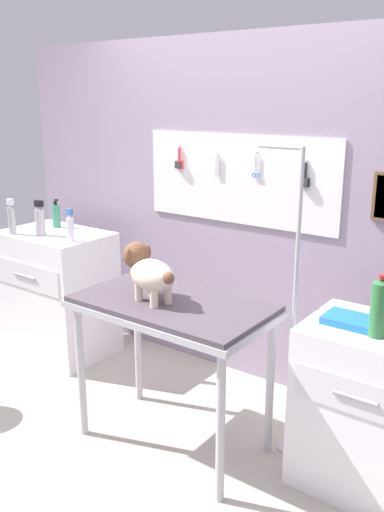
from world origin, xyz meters
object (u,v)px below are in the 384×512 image
grooming_table (172,317)px  spray_bottle_short (56,216)px  grooming_arm (292,319)px  counter_left (58,292)px  cabinet_right (372,409)px  soda_bottle (379,308)px  dog (148,271)px

grooming_table → spray_bottle_short: (-1.58, 0.57, 0.26)m
grooming_table → spray_bottle_short: bearing=160.1°
grooming_arm → counter_left: bearing=176.6°
counter_left → cabinet_right: size_ratio=1.10×
grooming_arm → spray_bottle_short: size_ratio=7.62×
grooming_arm → cabinet_right: (0.46, -0.02, -0.36)m
grooming_table → cabinet_right: size_ratio=1.26×
cabinet_right → spray_bottle_short: size_ratio=3.87×
spray_bottle_short → soda_bottle: bearing=-7.8°
dog → grooming_table: bearing=25.8°
grooming_table → counter_left: counter_left is taller
grooming_table → dog: (-0.12, -0.06, 0.25)m
grooming_arm → dog: bearing=-150.2°
counter_left → cabinet_right: (2.47, -0.14, -0.04)m
soda_bottle → grooming_table: bearing=-168.0°
cabinet_right → soda_bottle: (0.01, -0.09, 0.56)m
grooming_table → soda_bottle: size_ratio=3.63×
grooming_arm → grooming_table: bearing=-149.4°
dog → spray_bottle_short: size_ratio=1.83×
grooming_table → soda_bottle: soda_bottle is taller
counter_left → grooming_table: bearing=-16.8°
grooming_arm → counter_left: 2.04m
dog → soda_bottle: bearing=13.5°
dog → cabinet_right: bearing=17.9°
grooming_arm → spray_bottle_short: (-2.13, 0.25, 0.25)m
dog → soda_bottle: size_ratio=1.37×
grooming_table → cabinet_right: (1.01, 0.31, -0.35)m
dog → grooming_arm: bearing=29.8°
cabinet_right → grooming_arm: bearing=177.8°
grooming_arm → dog: size_ratio=4.16×
cabinet_right → spray_bottle_short: 2.67m
counter_left → cabinet_right: bearing=-3.2°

